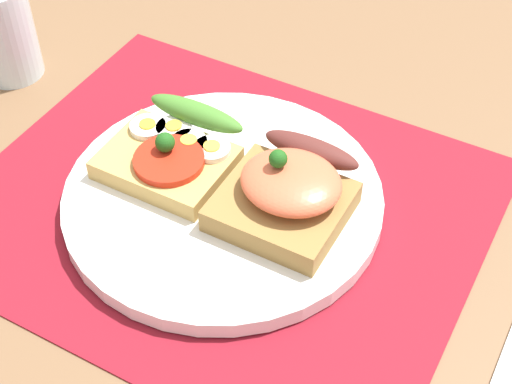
{
  "coord_description": "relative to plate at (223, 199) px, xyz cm",
  "views": [
    {
      "loc": [
        22.88,
        -36.2,
        45.18
      ],
      "look_at": [
        3.0,
        0.0,
        3.22
      ],
      "focal_mm": 54.09,
      "sensor_mm": 36.0,
      "label": 1
    }
  ],
  "objects": [
    {
      "name": "sandwich_salmon",
      "position": [
        5.36,
        0.84,
        2.77
      ],
      "size": [
        9.47,
        10.23,
        5.72
      ],
      "color": "olive",
      "rests_on": "plate"
    },
    {
      "name": "placemat",
      "position": [
        0.0,
        0.0,
        -0.86
      ],
      "size": [
        40.25,
        33.67,
        0.3
      ],
      "primitive_type": "cube",
      "color": "maroon",
      "rests_on": "ground_plane"
    },
    {
      "name": "plate",
      "position": [
        0.0,
        0.0,
        0.0
      ],
      "size": [
        25.46,
        25.46,
        1.42
      ],
      "primitive_type": "cylinder",
      "color": "white",
      "rests_on": "placemat"
    },
    {
      "name": "drinking_glass",
      "position": [
        -27.02,
        5.85,
        3.63
      ],
      "size": [
        5.79,
        5.79,
        9.28
      ],
      "primitive_type": "cylinder",
      "color": "silver",
      "rests_on": "ground_plane"
    },
    {
      "name": "sandwich_egg_tomato",
      "position": [
        -5.17,
        1.21,
        2.1
      ],
      "size": [
        10.06,
        9.27,
        3.88
      ],
      "color": "tan",
      "rests_on": "plate"
    },
    {
      "name": "ground_plane",
      "position": [
        0.0,
        0.0,
        -2.61
      ],
      "size": [
        120.0,
        90.0,
        3.2
      ],
      "primitive_type": "cube",
      "color": "brown"
    }
  ]
}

